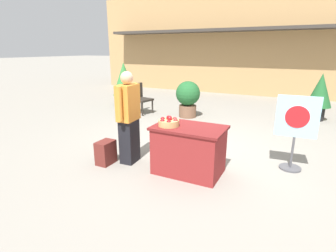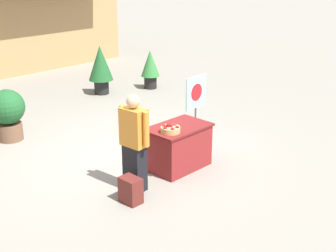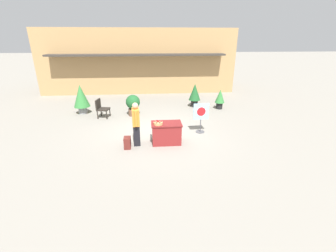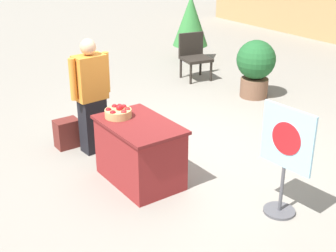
% 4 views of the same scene
% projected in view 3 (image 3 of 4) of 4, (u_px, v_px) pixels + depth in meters
% --- Properties ---
extents(ground_plane, '(120.00, 120.00, 0.00)m').
position_uv_depth(ground_plane, '(157.00, 132.00, 9.66)').
color(ground_plane, gray).
extents(storefront_building, '(13.75, 4.77, 4.43)m').
position_uv_depth(storefront_building, '(139.00, 60.00, 17.21)').
color(storefront_building, tan).
rests_on(storefront_building, ground_plane).
extents(display_table, '(1.14, 0.74, 0.80)m').
position_uv_depth(display_table, '(166.00, 133.00, 8.53)').
color(display_table, maroon).
rests_on(display_table, ground_plane).
extents(apple_basket, '(0.34, 0.34, 0.16)m').
position_uv_depth(apple_basket, '(158.00, 123.00, 8.25)').
color(apple_basket, tan).
rests_on(apple_basket, display_table).
extents(person_visitor, '(0.29, 0.61, 1.63)m').
position_uv_depth(person_visitor, '(136.00, 124.00, 8.22)').
color(person_visitor, black).
rests_on(person_visitor, ground_plane).
extents(backpack, '(0.24, 0.34, 0.42)m').
position_uv_depth(backpack, '(127.00, 143.00, 8.17)').
color(backpack, maroon).
rests_on(backpack, ground_plane).
extents(poster_board, '(0.66, 0.36, 1.27)m').
position_uv_depth(poster_board, '(201.00, 116.00, 9.38)').
color(poster_board, '#4C4C51').
rests_on(poster_board, ground_plane).
extents(patio_chair, '(0.65, 0.65, 0.94)m').
position_uv_depth(patio_chair, '(101.00, 108.00, 11.24)').
color(patio_chair, '#28231E').
rests_on(patio_chair, ground_plane).
extents(potted_plant_far_right, '(0.82, 0.82, 1.53)m').
position_uv_depth(potted_plant_far_right, '(81.00, 97.00, 11.75)').
color(potted_plant_far_right, gray).
rests_on(potted_plant_far_right, ground_plane).
extents(potted_plant_near_right, '(0.72, 0.72, 1.08)m').
position_uv_depth(potted_plant_near_right, '(133.00, 104.00, 11.54)').
color(potted_plant_near_right, brown).
rests_on(potted_plant_near_right, ground_plane).
extents(potted_plant_far_left, '(0.67, 0.67, 1.34)m').
position_uv_depth(potted_plant_far_left, '(195.00, 93.00, 13.00)').
color(potted_plant_far_left, black).
rests_on(potted_plant_far_left, ground_plane).
extents(potted_plant_near_left, '(0.53, 0.53, 1.11)m').
position_uv_depth(potted_plant_near_left, '(220.00, 98.00, 12.63)').
color(potted_plant_near_left, black).
rests_on(potted_plant_near_left, ground_plane).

